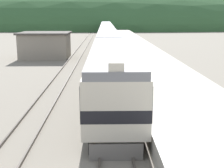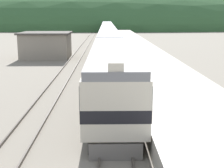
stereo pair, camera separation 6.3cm
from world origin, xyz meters
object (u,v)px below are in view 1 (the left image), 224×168
(carriage_second, at_px, (108,44))
(carriage_third, at_px, (107,34))
(carriage_fifth, at_px, (106,26))
(express_train_lead_car, at_px, (111,72))
(carriage_fourth, at_px, (106,29))

(carriage_second, height_order, carriage_third, same)
(carriage_second, height_order, carriage_fifth, same)
(express_train_lead_car, distance_m, carriage_fourth, 68.76)
(express_train_lead_car, height_order, carriage_fifth, express_train_lead_car)
(express_train_lead_car, bearing_deg, carriage_third, 90.00)
(express_train_lead_car, xyz_separation_m, carriage_fifth, (0.00, 92.06, -0.01))
(express_train_lead_car, relative_size, carriage_third, 0.88)
(carriage_second, height_order, carriage_fourth, same)
(carriage_second, bearing_deg, carriage_fourth, 90.00)
(carriage_third, bearing_deg, carriage_fourth, 90.00)
(express_train_lead_car, xyz_separation_m, carriage_second, (0.00, 22.15, -0.01))
(carriage_second, relative_size, carriage_fourth, 1.00)
(carriage_third, xyz_separation_m, carriage_fifth, (0.00, 46.61, 0.00))
(carriage_fourth, bearing_deg, carriage_fifth, 90.00)
(express_train_lead_car, distance_m, carriage_second, 22.15)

